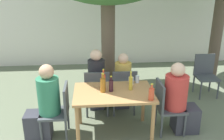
{
  "coord_description": "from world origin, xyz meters",
  "views": [
    {
      "loc": [
        -0.32,
        -3.52,
        2.4
      ],
      "look_at": [
        0.0,
        0.3,
        1.01
      ],
      "focal_mm": 40.0,
      "sensor_mm": 36.0,
      "label": 1
    }
  ],
  "objects": [
    {
      "name": "person_seated_1",
      "position": [
        1.08,
        -0.0,
        0.54
      ],
      "size": [
        0.59,
        0.37,
        1.2
      ],
      "rotation": [
        0.0,
        0.0,
        1.57
      ],
      "color": "#383842",
      "rests_on": "ground_plane"
    },
    {
      "name": "cafe_building_wall",
      "position": [
        0.0,
        3.69,
        1.4
      ],
      "size": [
        10.0,
        0.08,
        2.8
      ],
      "color": "white",
      "rests_on": "ground_plane"
    },
    {
      "name": "soda_bottle_2",
      "position": [
        0.52,
        -0.32,
        0.86
      ],
      "size": [
        0.08,
        0.08,
        0.25
      ],
      "color": "#DB4C2D",
      "rests_on": "dining_table_front"
    },
    {
      "name": "dining_table_front",
      "position": [
        0.0,
        0.0,
        0.66
      ],
      "size": [
        1.24,
        0.82,
        0.76
      ],
      "color": "#B27F4C",
      "rests_on": "ground_plane"
    },
    {
      "name": "patio_chair_3",
      "position": [
        0.25,
        0.64,
        0.5
      ],
      "size": [
        0.44,
        0.44,
        0.89
      ],
      "rotation": [
        0.0,
        0.0,
        3.14
      ],
      "color": "#474C51",
      "rests_on": "ground_plane"
    },
    {
      "name": "patio_chair_4",
      "position": [
        2.13,
        1.36,
        0.5
      ],
      "size": [
        0.44,
        0.44,
        0.89
      ],
      "color": "#474C51",
      "rests_on": "ground_plane"
    },
    {
      "name": "soda_bottle_0",
      "position": [
        -0.15,
        0.13,
        0.89
      ],
      "size": [
        0.07,
        0.07,
        0.33
      ],
      "color": "#DB4C2D",
      "rests_on": "dining_table_front"
    },
    {
      "name": "patio_chair_1",
      "position": [
        0.85,
        0.0,
        0.5
      ],
      "size": [
        0.44,
        0.44,
        0.89
      ],
      "rotation": [
        0.0,
        0.0,
        1.57
      ],
      "color": "#474C51",
      "rests_on": "ground_plane"
    },
    {
      "name": "patio_chair_2",
      "position": [
        -0.25,
        0.64,
        0.5
      ],
      "size": [
        0.44,
        0.44,
        0.89
      ],
      "rotation": [
        0.0,
        0.0,
        3.14
      ],
      "color": "#474C51",
      "rests_on": "ground_plane"
    },
    {
      "name": "drinking_glass_0",
      "position": [
        0.43,
        0.33,
        0.82
      ],
      "size": [
        0.06,
        0.06,
        0.13
      ],
      "color": "silver",
      "rests_on": "dining_table_front"
    },
    {
      "name": "amber_bottle_4",
      "position": [
        -0.17,
        0.01,
        0.88
      ],
      "size": [
        0.08,
        0.08,
        0.31
      ],
      "color": "#9E661E",
      "rests_on": "dining_table_front"
    },
    {
      "name": "ground_plane",
      "position": [
        0.0,
        0.0,
        0.0
      ],
      "size": [
        30.0,
        30.0,
        0.0
      ],
      "primitive_type": "plane",
      "color": "#667056"
    },
    {
      "name": "oil_cruet_1",
      "position": [
        0.27,
        0.05,
        0.88
      ],
      "size": [
        0.06,
        0.06,
        0.3
      ],
      "color": "gold",
      "rests_on": "dining_table_front"
    },
    {
      "name": "person_seated_2",
      "position": [
        -0.25,
        0.88,
        0.55
      ],
      "size": [
        0.31,
        0.56,
        1.23
      ],
      "rotation": [
        0.0,
        0.0,
        3.14
      ],
      "color": "#383842",
      "rests_on": "ground_plane"
    },
    {
      "name": "person_seated_0",
      "position": [
        -1.08,
        -0.0,
        0.56
      ],
      "size": [
        0.57,
        0.34,
        1.23
      ],
      "rotation": [
        0.0,
        0.0,
        -1.57
      ],
      "color": "#383842",
      "rests_on": "ground_plane"
    },
    {
      "name": "patio_chair_0",
      "position": [
        -0.85,
        0.0,
        0.5
      ],
      "size": [
        0.44,
        0.44,
        0.89
      ],
      "rotation": [
        0.0,
        0.0,
        -1.57
      ],
      "color": "#474C51",
      "rests_on": "ground_plane"
    },
    {
      "name": "person_seated_3",
      "position": [
        0.25,
        0.88,
        0.5
      ],
      "size": [
        0.31,
        0.55,
        1.14
      ],
      "rotation": [
        0.0,
        0.0,
        3.14
      ],
      "color": "#383842",
      "rests_on": "ground_plane"
    },
    {
      "name": "wine_bottle_3",
      "position": [
        -0.04,
        0.02,
        0.86
      ],
      "size": [
        0.07,
        0.07,
        0.25
      ],
      "color": "#331923",
      "rests_on": "dining_table_front"
    },
    {
      "name": "drinking_glass_1",
      "position": [
        0.31,
        0.28,
        0.82
      ],
      "size": [
        0.08,
        0.08,
        0.12
      ],
      "color": "white",
      "rests_on": "dining_table_front"
    }
  ]
}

